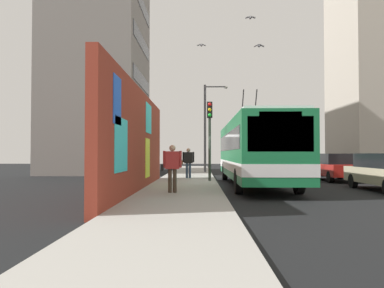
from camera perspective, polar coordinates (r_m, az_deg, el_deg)
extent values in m
plane|color=black|center=(19.58, 3.74, -6.08)|extent=(80.00, 80.00, 0.00)
cube|color=#9E9B93|center=(19.57, -0.97, -5.86)|extent=(48.00, 3.20, 0.15)
cube|color=maroon|center=(15.37, -8.10, 0.39)|extent=(13.33, 0.30, 4.13)
cube|color=#33D8E5|center=(11.29, -10.66, -0.14)|extent=(1.79, 0.02, 1.60)
cube|color=blue|center=(10.82, -11.26, 6.52)|extent=(0.97, 0.02, 1.37)
cube|color=yellow|center=(16.82, -6.75, -2.10)|extent=(1.33, 0.02, 1.73)
cube|color=#33D8E5|center=(17.22, -6.58, 3.85)|extent=(1.75, 0.02, 1.33)
cube|color=gray|center=(33.14, -13.83, 13.69)|extent=(9.65, 7.04, 20.45)
cube|color=black|center=(31.38, -7.63, 3.69)|extent=(8.21, 0.04, 1.10)
cube|color=black|center=(31.83, -7.61, 9.44)|extent=(8.21, 0.04, 1.10)
cube|color=black|center=(32.59, -7.59, 14.97)|extent=(8.21, 0.04, 1.10)
cube|color=black|center=(33.64, -7.57, 20.20)|extent=(8.21, 0.04, 1.10)
cube|color=#19723F|center=(18.80, 9.35, -0.87)|extent=(12.33, 2.57, 2.63)
cube|color=silver|center=(18.86, 9.33, 3.30)|extent=(11.84, 2.37, 0.12)
cube|color=white|center=(18.81, 9.36, -3.19)|extent=(12.35, 2.59, 0.44)
cube|color=black|center=(12.76, 13.27, 1.51)|extent=(0.04, 2.19, 1.18)
cube|color=black|center=(18.81, 9.34, 0.33)|extent=(11.35, 2.60, 0.84)
cube|color=orange|center=(12.82, 13.25, 4.20)|extent=(0.06, 1.41, 0.28)
cylinder|color=black|center=(20.82, 9.55, 5.17)|extent=(1.43, 0.06, 2.00)
cylinder|color=black|center=(20.73, 7.63, 5.20)|extent=(1.43, 0.06, 2.00)
cylinder|color=black|center=(15.19, 15.88, -5.45)|extent=(1.00, 0.28, 1.00)
cylinder|color=black|center=(14.78, 7.06, -5.61)|extent=(1.00, 0.28, 1.00)
cylinder|color=black|center=(22.90, 10.85, -4.14)|extent=(1.00, 0.28, 1.00)
cylinder|color=black|center=(22.63, 5.00, -4.19)|extent=(1.00, 0.28, 1.00)
cylinder|color=black|center=(18.83, 23.22, -5.16)|extent=(0.64, 0.22, 0.64)
cube|color=#B21E19|center=(23.35, 20.92, -3.64)|extent=(4.67, 1.87, 0.66)
cube|color=black|center=(23.42, 20.83, -2.10)|extent=(2.80, 1.68, 0.60)
cylinder|color=black|center=(22.23, 24.30, -4.57)|extent=(0.64, 0.22, 0.64)
cylinder|color=black|center=(21.64, 20.23, -4.70)|extent=(0.64, 0.22, 0.64)
cylinder|color=black|center=(25.10, 21.53, -4.24)|extent=(0.64, 0.22, 0.64)
cylinder|color=black|center=(24.57, 17.87, -4.33)|extent=(0.64, 0.22, 0.64)
cube|color=#B7B7BC|center=(29.02, 16.93, -3.24)|extent=(4.19, 1.72, 0.66)
cube|color=black|center=(29.09, 16.88, -2.00)|extent=(2.51, 1.55, 0.60)
cylinder|color=black|center=(27.94, 19.22, -3.97)|extent=(0.64, 0.22, 0.64)
cylinder|color=black|center=(27.50, 16.19, -4.04)|extent=(0.64, 0.22, 0.64)
cylinder|color=black|center=(30.57, 17.61, -3.77)|extent=(0.64, 0.22, 0.64)
cylinder|color=black|center=(30.18, 14.83, -3.82)|extent=(0.64, 0.22, 0.64)
cube|color=#38383D|center=(34.93, 14.21, -2.96)|extent=(4.94, 1.92, 0.66)
cube|color=black|center=(35.02, 14.17, -1.93)|extent=(2.96, 1.73, 0.60)
cylinder|color=black|center=(33.57, 16.27, -3.57)|extent=(0.64, 0.22, 0.64)
cylinder|color=black|center=(33.17, 13.40, -3.61)|extent=(0.64, 0.22, 0.64)
cylinder|color=black|center=(36.73, 14.95, -3.40)|extent=(0.64, 0.22, 0.64)
cylinder|color=black|center=(36.36, 12.31, -3.43)|extent=(0.64, 0.22, 0.64)
cylinder|color=#2D3F59|center=(22.08, -0.32, -4.05)|extent=(0.14, 0.14, 0.86)
cylinder|color=#2D3F59|center=(22.09, -0.78, -4.05)|extent=(0.14, 0.14, 0.86)
cube|color=black|center=(22.07, -0.55, -2.09)|extent=(0.22, 0.50, 0.65)
cylinder|color=black|center=(22.06, 0.23, -2.00)|extent=(0.09, 0.09, 0.62)
cylinder|color=black|center=(22.08, -1.34, -2.00)|extent=(0.09, 0.09, 0.62)
sphere|color=tan|center=(22.07, -0.55, -0.94)|extent=(0.23, 0.23, 0.23)
cube|color=#593319|center=(22.08, -1.52, -2.80)|extent=(0.14, 0.10, 0.24)
cylinder|color=#3F3326|center=(13.78, -2.63, -5.58)|extent=(0.14, 0.14, 0.86)
cylinder|color=#3F3326|center=(13.79, -3.36, -5.58)|extent=(0.14, 0.14, 0.86)
cube|color=#BF3333|center=(13.75, -2.99, -2.45)|extent=(0.22, 0.50, 0.64)
cylinder|color=#BF3333|center=(13.73, -1.74, -2.32)|extent=(0.09, 0.09, 0.61)
cylinder|color=#BF3333|center=(13.77, -4.24, -2.32)|extent=(0.09, 0.09, 0.61)
sphere|color=tan|center=(13.75, -2.99, -0.63)|extent=(0.23, 0.23, 0.23)
cube|color=black|center=(13.79, -4.54, -3.58)|extent=(0.14, 0.10, 0.24)
cylinder|color=#2D382D|center=(19.77, 2.69, 0.42)|extent=(0.14, 0.14, 4.15)
cube|color=black|center=(19.67, 2.70, 5.19)|extent=(0.20, 0.28, 0.84)
sphere|color=red|center=(19.60, 2.71, 6.04)|extent=(0.18, 0.18, 0.18)
sphere|color=yellow|center=(19.57, 2.71, 5.22)|extent=(0.18, 0.18, 0.18)
sphere|color=green|center=(19.53, 2.71, 4.41)|extent=(0.18, 0.18, 0.18)
cylinder|color=#4C4C51|center=(29.37, 1.99, 2.40)|extent=(0.18, 0.18, 6.82)
cylinder|color=#4C4C51|center=(29.80, 3.59, 8.66)|extent=(0.10, 1.65, 0.10)
ellipsoid|color=silver|center=(29.83, 5.19, 8.56)|extent=(0.44, 0.28, 0.20)
ellipsoid|color=gray|center=(24.37, 1.43, 14.73)|extent=(0.32, 0.14, 0.12)
cube|color=gray|center=(24.38, 1.77, 14.79)|extent=(0.20, 0.27, 0.11)
cube|color=gray|center=(24.38, 1.09, 14.79)|extent=(0.20, 0.27, 0.11)
ellipsoid|color=slate|center=(21.19, 10.14, 14.41)|extent=(0.32, 0.14, 0.12)
cube|color=slate|center=(21.22, 10.53, 14.47)|extent=(0.20, 0.26, 0.13)
cube|color=slate|center=(21.18, 9.76, 14.50)|extent=(0.20, 0.26, 0.13)
ellipsoid|color=gray|center=(21.91, 8.85, 18.38)|extent=(0.32, 0.14, 0.12)
cube|color=gray|center=(21.93, 9.23, 18.44)|extent=(0.20, 0.27, 0.09)
cube|color=gray|center=(21.90, 8.46, 18.47)|extent=(0.20, 0.27, 0.09)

